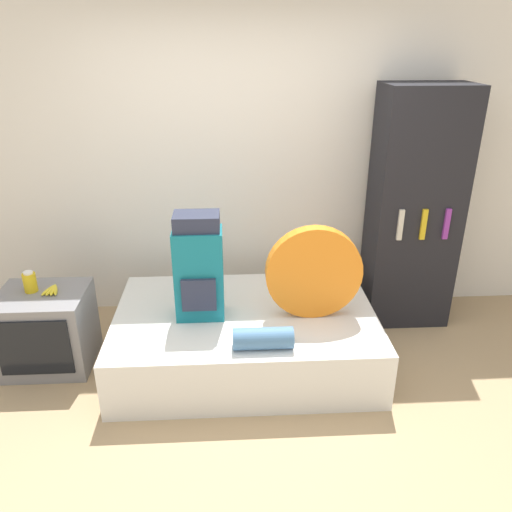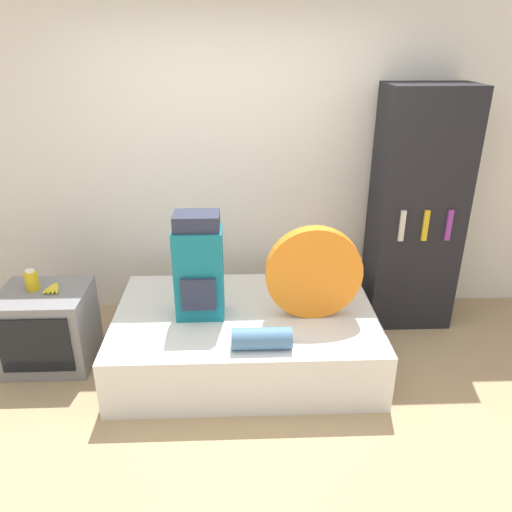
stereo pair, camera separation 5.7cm
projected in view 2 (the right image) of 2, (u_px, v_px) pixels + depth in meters
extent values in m
plane|color=tan|center=(251.00, 434.00, 3.14)|extent=(16.00, 16.00, 0.00)
cube|color=white|center=(244.00, 165.00, 4.17)|extent=(8.00, 0.05, 2.60)
cube|color=white|center=(245.00, 336.00, 3.77)|extent=(1.91, 1.25, 0.43)
cube|color=#14707F|center=(199.00, 273.00, 3.52)|extent=(0.34, 0.23, 0.66)
cube|color=#282D42|center=(197.00, 221.00, 3.37)|extent=(0.31, 0.21, 0.11)
cube|color=#282D42|center=(198.00, 295.00, 3.44)|extent=(0.24, 0.03, 0.24)
cylinder|color=orange|center=(314.00, 273.00, 3.50)|extent=(0.68, 0.10, 0.68)
cylinder|color=teal|center=(262.00, 338.00, 3.23)|extent=(0.39, 0.14, 0.14)
cube|color=gray|center=(48.00, 327.00, 3.73)|extent=(0.63, 0.53, 0.60)
cube|color=black|center=(35.00, 346.00, 3.48)|extent=(0.51, 0.02, 0.43)
cylinder|color=gold|center=(32.00, 281.00, 3.62)|extent=(0.09, 0.09, 0.14)
cylinder|color=white|center=(30.00, 271.00, 3.59)|extent=(0.06, 0.06, 0.02)
ellipsoid|color=yellow|center=(50.00, 288.00, 3.63)|extent=(0.08, 0.17, 0.03)
ellipsoid|color=yellow|center=(52.00, 288.00, 3.63)|extent=(0.05, 0.17, 0.03)
ellipsoid|color=yellow|center=(54.00, 288.00, 3.63)|extent=(0.05, 0.17, 0.03)
ellipsoid|color=yellow|center=(57.00, 288.00, 3.63)|extent=(0.08, 0.17, 0.03)
cube|color=black|center=(416.00, 211.00, 4.05)|extent=(0.69, 0.44, 1.98)
cube|color=beige|center=(402.00, 226.00, 3.85)|extent=(0.04, 0.02, 0.25)
cube|color=gold|center=(426.00, 226.00, 3.85)|extent=(0.04, 0.02, 0.25)
cube|color=purple|center=(449.00, 225.00, 3.86)|extent=(0.04, 0.02, 0.25)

